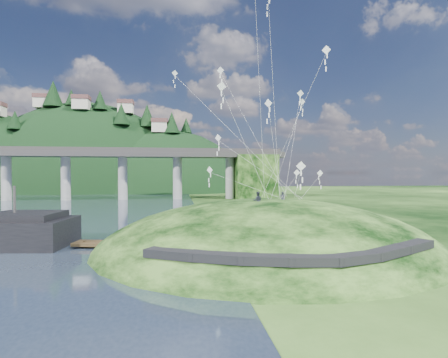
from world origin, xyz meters
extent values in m
plane|color=black|center=(0.00, 0.00, 0.00)|extent=(320.00, 320.00, 0.00)
ellipsoid|color=black|center=(8.00, 2.00, -1.50)|extent=(36.00, 32.00, 13.00)
cube|color=black|center=(-1.50, -8.00, 2.03)|extent=(4.32, 3.62, 0.71)
cube|color=black|center=(1.50, -9.65, 2.09)|extent=(4.10, 2.97, 0.61)
cube|color=black|center=(4.50, -10.65, 2.08)|extent=(3.85, 2.37, 0.62)
cube|color=black|center=(7.50, -11.10, 2.04)|extent=(3.62, 1.83, 0.66)
cube|color=black|center=(10.50, -10.90, 2.05)|extent=(3.82, 2.27, 0.68)
cube|color=black|center=(13.50, -9.95, 2.14)|extent=(4.11, 2.97, 0.71)
cube|color=black|center=(16.50, -8.40, 2.16)|extent=(4.26, 3.43, 0.66)
cube|color=#2D2B2B|center=(-50.00, 74.30, 14.40)|extent=(160.00, 0.40, 1.20)
cylinder|color=gray|center=(-47.50, 70.00, 6.50)|extent=(2.60, 2.60, 13.00)
cylinder|color=gray|center=(-32.00, 70.00, 6.50)|extent=(2.60, 2.60, 13.00)
cylinder|color=gray|center=(-16.50, 70.00, 6.50)|extent=(2.60, 2.60, 13.00)
cylinder|color=gray|center=(-1.00, 70.00, 6.50)|extent=(2.60, 2.60, 13.00)
cylinder|color=gray|center=(14.50, 70.00, 6.50)|extent=(2.60, 2.60, 13.00)
cube|color=black|center=(22.00, 70.00, 6.50)|extent=(12.00, 11.00, 13.00)
ellipsoid|color=black|center=(-40.00, 126.00, -6.00)|extent=(96.00, 68.00, 88.00)
ellipsoid|color=black|center=(-5.00, 118.00, -10.00)|extent=(76.00, 56.00, 72.00)
cone|color=black|center=(-60.58, 106.17, 27.34)|extent=(5.29, 5.29, 6.96)
cone|color=black|center=(-49.87, 114.63, 39.23)|extent=(8.01, 8.01, 10.54)
cone|color=black|center=(-42.87, 114.06, 37.88)|extent=(4.97, 4.97, 6.54)
cone|color=black|center=(-31.40, 112.04, 36.68)|extent=(5.83, 5.83, 7.67)
cone|color=black|center=(-22.45, 107.08, 30.58)|extent=(6.47, 6.47, 8.51)
cone|color=black|center=(-13.22, 113.99, 31.23)|extent=(7.13, 7.13, 9.38)
cone|color=black|center=(-3.12, 109.03, 27.87)|extent=(6.56, 6.56, 8.63)
cone|color=black|center=(2.77, 114.63, 27.68)|extent=(4.88, 4.88, 6.42)
cube|color=beige|center=(-55.00, 118.00, 35.99)|extent=(6.00, 5.00, 4.00)
cube|color=brown|center=(-55.00, 118.00, 38.69)|extent=(6.40, 5.40, 1.60)
cube|color=beige|center=(-38.00, 110.00, 34.28)|extent=(6.00, 5.00, 4.00)
cube|color=brown|center=(-38.00, 110.00, 36.98)|extent=(6.40, 5.40, 1.60)
cube|color=beige|center=(-22.00, 116.00, 34.18)|extent=(6.00, 5.00, 4.00)
cube|color=brown|center=(-22.00, 116.00, 36.88)|extent=(6.40, 5.40, 1.60)
cube|color=beige|center=(-8.00, 110.00, 25.88)|extent=(6.00, 5.00, 4.00)
cube|color=brown|center=(-8.00, 110.00, 28.58)|extent=(6.40, 5.40, 1.60)
cube|color=black|center=(-16.85, 5.94, 3.23)|extent=(7.35, 6.39, 0.67)
cylinder|color=#2D2B2B|center=(-17.96, 6.09, 4.68)|extent=(0.27, 0.27, 3.34)
cube|color=#352615|center=(-5.12, 3.69, 0.43)|extent=(13.46, 4.65, 0.33)
cylinder|color=#352615|center=(-10.71, 4.80, 0.19)|extent=(0.29, 0.29, 0.95)
cylinder|color=#352615|center=(-7.91, 4.24, 0.19)|extent=(0.29, 0.29, 0.95)
cylinder|color=#352615|center=(-5.12, 3.69, 0.19)|extent=(0.29, 0.29, 0.95)
cylinder|color=#352615|center=(-2.32, 3.13, 0.19)|extent=(0.29, 0.29, 0.95)
cylinder|color=#352615|center=(0.48, 2.58, 0.19)|extent=(0.29, 0.29, 0.95)
imported|color=#242830|center=(9.54, 2.04, 5.77)|extent=(0.65, 0.51, 1.58)
imported|color=#242830|center=(6.59, 0.63, 5.86)|extent=(1.00, 0.85, 1.81)
cube|color=white|center=(14.37, 3.88, 7.65)|extent=(0.73, 0.16, 0.73)
cube|color=white|center=(14.37, 3.88, 7.14)|extent=(0.10, 0.05, 0.42)
cube|color=white|center=(14.37, 3.88, 6.62)|extent=(0.10, 0.05, 0.42)
cube|color=white|center=(14.37, 3.88, 6.10)|extent=(0.10, 0.05, 0.42)
cube|color=white|center=(11.73, 3.87, 7.72)|extent=(0.70, 0.14, 0.69)
cube|color=white|center=(11.73, 3.87, 7.23)|extent=(0.09, 0.02, 0.40)
cube|color=white|center=(11.73, 3.87, 6.73)|extent=(0.09, 0.02, 0.40)
cube|color=white|center=(11.73, 3.87, 6.24)|extent=(0.09, 0.02, 0.40)
cube|color=white|center=(9.76, -2.72, 8.29)|extent=(0.87, 0.18, 0.87)
cube|color=white|center=(9.76, -2.72, 7.67)|extent=(0.11, 0.02, 0.51)
cube|color=white|center=(9.76, -2.72, 7.05)|extent=(0.11, 0.02, 0.51)
cube|color=white|center=(9.76, -2.72, 6.43)|extent=(0.11, 0.02, 0.51)
cube|color=white|center=(14.33, 10.00, 17.77)|extent=(0.87, 0.30, 0.84)
cube|color=white|center=(14.33, 10.00, 17.16)|extent=(0.11, 0.04, 0.50)
cube|color=white|center=(14.33, 10.00, 16.54)|extent=(0.11, 0.04, 0.50)
cube|color=white|center=(14.33, 10.00, 15.93)|extent=(0.11, 0.04, 0.50)
cube|color=white|center=(14.60, 10.16, 16.77)|extent=(0.78, 0.26, 0.76)
cube|color=white|center=(14.60, 10.16, 16.21)|extent=(0.10, 0.03, 0.45)
cube|color=white|center=(14.60, 10.16, 15.66)|extent=(0.10, 0.03, 0.45)
cube|color=white|center=(14.60, 10.16, 15.11)|extent=(0.10, 0.03, 0.45)
cube|color=white|center=(-1.44, 8.71, 19.36)|extent=(0.70, 0.25, 0.67)
cube|color=white|center=(-1.44, 8.71, 18.86)|extent=(0.09, 0.05, 0.40)
cube|color=white|center=(-1.44, 8.71, 18.37)|extent=(0.09, 0.05, 0.40)
cube|color=white|center=(-1.44, 8.71, 17.87)|extent=(0.09, 0.05, 0.40)
cube|color=white|center=(2.83, -0.90, 15.61)|extent=(0.87, 0.31, 0.84)
cube|color=white|center=(2.83, -0.90, 14.99)|extent=(0.11, 0.07, 0.50)
cube|color=white|center=(2.83, -0.90, 14.37)|extent=(0.11, 0.07, 0.50)
cube|color=white|center=(2.83, -0.90, 13.75)|extent=(0.11, 0.07, 0.50)
cube|color=white|center=(7.29, -0.70, 14.22)|extent=(0.58, 0.61, 0.78)
cube|color=white|center=(7.29, -0.70, 13.65)|extent=(0.10, 0.07, 0.46)
cube|color=white|center=(7.29, -0.70, 13.09)|extent=(0.10, 0.07, 0.46)
cube|color=white|center=(7.29, -0.70, 12.52)|extent=(0.10, 0.07, 0.46)
cube|color=white|center=(3.65, 6.38, 19.20)|extent=(0.77, 0.37, 0.80)
cube|color=white|center=(3.65, 6.38, 18.61)|extent=(0.11, 0.03, 0.48)
cube|color=white|center=(3.65, 6.38, 18.03)|extent=(0.11, 0.03, 0.48)
cube|color=white|center=(3.65, 6.38, 17.45)|extent=(0.11, 0.03, 0.48)
cube|color=white|center=(7.63, 0.73, 24.42)|extent=(0.10, 0.08, 0.50)
cube|color=white|center=(7.63, 0.73, 23.81)|extent=(0.10, 0.08, 0.50)
cube|color=white|center=(7.63, 0.73, 23.20)|extent=(0.10, 0.08, 0.50)
cube|color=white|center=(2.80, 10.24, 8.04)|extent=(0.65, 0.66, 0.88)
cube|color=white|center=(2.80, 10.24, 7.42)|extent=(0.11, 0.08, 0.51)
cube|color=white|center=(2.80, 10.24, 6.79)|extent=(0.11, 0.08, 0.51)
cube|color=white|center=(2.80, 10.24, 6.16)|extent=(0.11, 0.08, 0.51)
cube|color=white|center=(13.39, 0.21, 19.81)|extent=(0.76, 0.49, 0.86)
cube|color=white|center=(13.39, 0.21, 19.19)|extent=(0.11, 0.06, 0.50)
cube|color=white|center=(13.39, 0.21, 18.58)|extent=(0.11, 0.06, 0.50)
cube|color=white|center=(13.39, 0.21, 17.97)|extent=(0.11, 0.06, 0.50)
cube|color=white|center=(3.68, 8.89, 11.88)|extent=(0.67, 0.65, 0.87)
cube|color=white|center=(3.68, 8.89, 11.25)|extent=(0.11, 0.08, 0.51)
cube|color=white|center=(3.68, 8.89, 10.62)|extent=(0.11, 0.08, 0.51)
cube|color=white|center=(3.68, 8.89, 9.99)|extent=(0.11, 0.08, 0.51)
camera|label=1|loc=(-1.27, -32.68, 7.68)|focal=28.00mm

